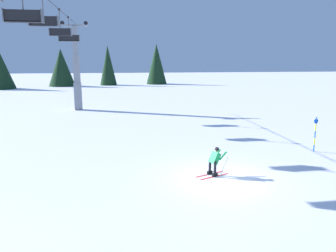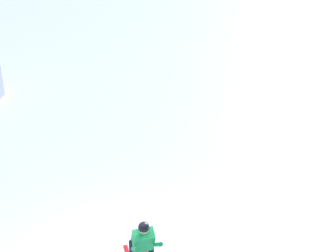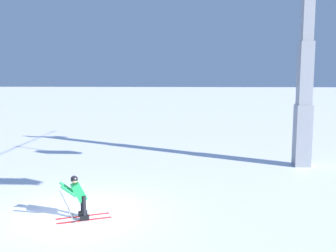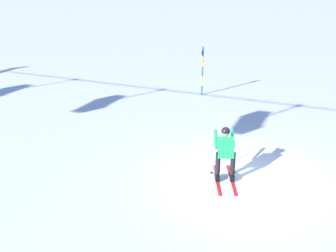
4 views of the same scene
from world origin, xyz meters
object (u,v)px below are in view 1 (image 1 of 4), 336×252
object	(u,v)px
chairlift_seat_middle	(44,21)
chairlift_seat_fourth	(60,32)
chairlift_seat_second	(23,15)
lift_tower_far	(77,74)
chairlift_seat_farthest	(69,38)
trail_marker_pole	(315,133)
skier_carving_main	(215,159)

from	to	relation	value
chairlift_seat_middle	chairlift_seat_fourth	distance (m)	6.30
chairlift_seat_second	chairlift_seat_middle	distance (m)	4.72
chairlift_seat_second	chairlift_seat_fourth	size ratio (longest dim) A/B	1.05
lift_tower_far	chairlift_seat_farthest	distance (m)	5.94
lift_tower_far	chairlift_seat_farthest	world-z (taller)	lift_tower_far
chairlift_seat_farthest	chairlift_seat_fourth	bearing A→B (deg)	-180.00
chairlift_seat_middle	trail_marker_pole	size ratio (longest dim) A/B	0.90
skier_carving_main	chairlift_seat_farthest	distance (m)	21.93
skier_carving_main	trail_marker_pole	bearing A→B (deg)	-66.85
lift_tower_far	trail_marker_pole	bearing A→B (deg)	-140.76
skier_carving_main	chairlift_seat_middle	world-z (taller)	chairlift_seat_middle
chairlift_seat_second	trail_marker_pole	distance (m)	17.79
chairlift_seat_second	chairlift_seat_fourth	world-z (taller)	same
chairlift_seat_fourth	chairlift_seat_second	bearing A→B (deg)	180.00
skier_carving_main	chairlift_seat_second	size ratio (longest dim) A/B	0.78
lift_tower_far	trail_marker_pole	distance (m)	26.26
lift_tower_far	trail_marker_pole	size ratio (longest dim) A/B	4.46
skier_carving_main	chairlift_seat_farthest	size ratio (longest dim) A/B	0.76
trail_marker_pole	skier_carving_main	bearing A→B (deg)	113.15
chairlift_seat_second	trail_marker_pole	bearing A→B (deg)	-88.33
skier_carving_main	chairlift_seat_middle	distance (m)	13.80
skier_carving_main	trail_marker_pole	size ratio (longest dim) A/B	0.80
chairlift_seat_second	trail_marker_pole	size ratio (longest dim) A/B	1.02
chairlift_seat_second	chairlift_seat_middle	size ratio (longest dim) A/B	1.14
chairlift_seat_fourth	trail_marker_pole	bearing A→B (deg)	-122.52
lift_tower_far	trail_marker_pole	world-z (taller)	lift_tower_far
chairlift_seat_fourth	lift_tower_far	bearing A→B (deg)	0.00
chairlift_seat_fourth	trail_marker_pole	xyz separation A→B (m)	(-10.53, -16.51, -6.72)
skier_carving_main	lift_tower_far	xyz separation A→B (m)	(23.37, 9.14, 3.26)
chairlift_seat_middle	skier_carving_main	bearing A→B (deg)	-128.96
trail_marker_pole	chairlift_seat_middle	bearing A→B (deg)	75.62
skier_carving_main	lift_tower_far	bearing A→B (deg)	21.35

